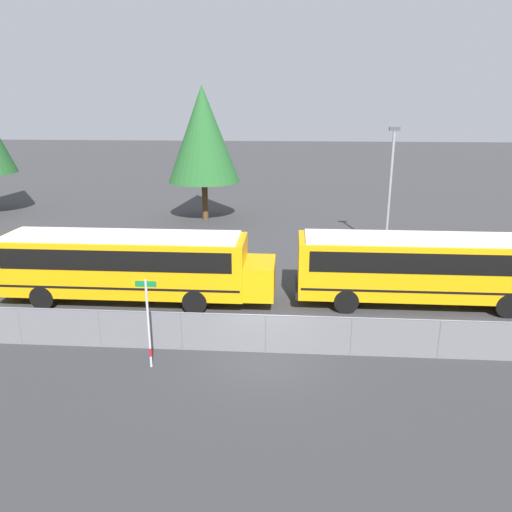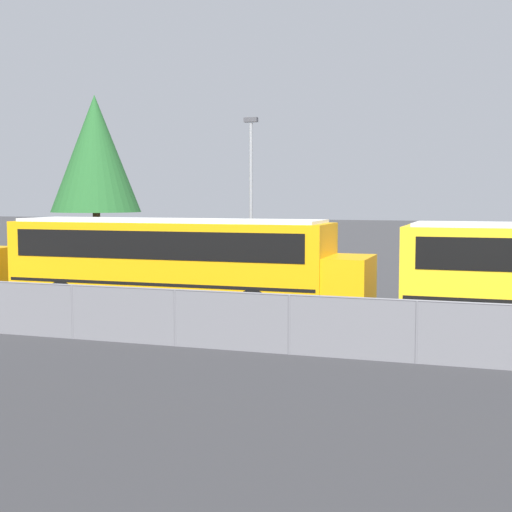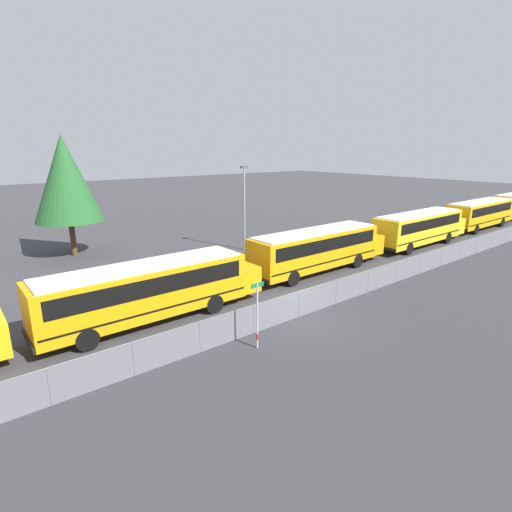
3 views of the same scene
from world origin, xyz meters
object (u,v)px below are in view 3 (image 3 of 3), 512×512
Objects in this scene: school_bus_6 at (481,212)px; school_bus_3 at (150,287)px; school_bus_4 at (318,247)px; street_sign at (257,314)px; light_pole at (244,205)px; tree_3 at (66,179)px; school_bus_5 at (420,226)px.

school_bus_3 is at bearing -179.61° from school_bus_6.
school_bus_4 is 1.00× the size of school_bus_6.
street_sign is (-10.65, -6.22, -0.19)m from school_bus_4.
tree_3 is at bearing 148.65° from light_pole.
tree_3 reaches higher than school_bus_3.
street_sign is at bearing -125.32° from light_pole.
school_bus_3 is 15.75m from light_pole.
school_bus_4 is at bearing 179.44° from school_bus_6.
street_sign is (2.42, -5.70, -0.19)m from school_bus_3.
school_bus_5 is (26.16, 0.12, 0.00)m from school_bus_3.
school_bus_3 is 39.08m from school_bus_6.
school_bus_3 and school_bus_4 have the same top height.
school_bus_3 is 17.00m from tree_3.
school_bus_3 is at bearing -91.93° from tree_3.
street_sign is 0.32× the size of tree_3.
light_pole is at bearing 146.61° from school_bus_5.
street_sign is at bearing -66.98° from school_bus_3.
school_bus_4 and school_bus_6 have the same top height.
tree_3 reaches higher than school_bus_4.
tree_3 reaches higher than school_bus_5.
school_bus_3 is 1.67× the size of light_pole.
light_pole is (-0.28, 8.41, 2.16)m from school_bus_4.
tree_3 is (-1.87, 22.09, 4.67)m from street_sign.
tree_3 is at bearing 88.07° from school_bus_3.
school_bus_4 is 26.01m from school_bus_6.
street_sign is at bearing -166.21° from school_bus_5.
school_bus_6 is at bearing 9.25° from street_sign.
school_bus_5 is 1.00× the size of school_bus_6.
school_bus_6 is (12.91, 0.14, 0.00)m from school_bus_5.
school_bus_4 is at bearing 30.29° from street_sign.
school_bus_6 is at bearing 0.39° from school_bus_3.
school_bus_4 is 1.00× the size of school_bus_5.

